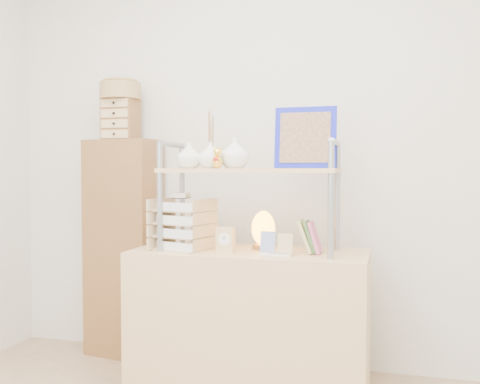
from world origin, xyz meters
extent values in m
cube|color=silver|center=(0.00, 1.70, 1.30)|extent=(3.40, 0.02, 2.60)
cube|color=tan|center=(0.00, 1.20, 0.38)|extent=(1.20, 0.50, 0.75)
cube|color=brown|center=(-0.92, 1.57, 0.68)|extent=(0.48, 0.30, 1.35)
cylinder|color=#8D939A|center=(-0.43, 1.05, 1.02)|extent=(0.03, 0.03, 0.55)
cylinder|color=#8D939A|center=(-0.43, 1.35, 1.02)|extent=(0.03, 0.03, 0.55)
cylinder|color=#8D939A|center=(-0.43, 1.20, 1.30)|extent=(0.03, 0.30, 0.03)
cylinder|color=#8D939A|center=(0.43, 1.05, 1.02)|extent=(0.03, 0.03, 0.55)
cylinder|color=#8D939A|center=(0.43, 1.35, 1.02)|extent=(0.03, 0.03, 0.55)
cylinder|color=#8D939A|center=(0.43, 1.20, 1.30)|extent=(0.03, 0.30, 0.03)
cube|color=tan|center=(0.00, 1.20, 1.16)|extent=(0.90, 0.34, 0.02)
imported|color=white|center=(-0.32, 1.18, 1.24)|extent=(0.13, 0.13, 0.14)
imported|color=white|center=(-0.21, 1.20, 1.24)|extent=(0.13, 0.13, 0.14)
imported|color=white|center=(-0.08, 1.22, 1.25)|extent=(0.15, 0.15, 0.16)
cylinder|color=#2954B3|center=(-0.24, 1.32, 1.22)|extent=(0.07, 0.07, 0.10)
cube|color=#131AB4|center=(0.27, 1.30, 1.33)|extent=(0.32, 0.05, 0.32)
cube|color=brown|center=(0.27, 1.29, 1.33)|extent=(0.26, 0.03, 0.26)
cube|color=#D65D8E|center=(0.34, 1.20, 0.83)|extent=(0.07, 0.12, 0.17)
cube|color=#548B45|center=(0.31, 1.22, 0.83)|extent=(0.07, 0.12, 0.17)
cube|color=#C5C076|center=(0.29, 1.20, 0.83)|extent=(0.08, 0.13, 0.16)
cube|color=tan|center=(-0.35, 1.15, 0.76)|extent=(0.29, 0.28, 0.01)
cube|color=white|center=(-0.35, 1.04, 0.78)|extent=(0.22, 0.07, 0.04)
cube|color=tan|center=(-0.35, 1.15, 0.82)|extent=(0.29, 0.28, 0.01)
cube|color=white|center=(-0.35, 1.04, 0.84)|extent=(0.22, 0.07, 0.04)
cube|color=tan|center=(-0.35, 1.15, 0.89)|extent=(0.29, 0.28, 0.01)
cube|color=white|center=(-0.35, 1.04, 0.91)|extent=(0.22, 0.07, 0.04)
cube|color=tan|center=(-0.35, 1.15, 0.96)|extent=(0.29, 0.28, 0.01)
cube|color=white|center=(-0.35, 1.04, 0.98)|extent=(0.22, 0.07, 0.04)
cube|color=beige|center=(-0.35, 1.13, 1.03)|extent=(0.07, 0.07, 0.03)
cylinder|color=brown|center=(0.06, 1.27, 0.76)|extent=(0.11, 0.11, 0.02)
ellipsoid|color=orange|center=(0.06, 1.27, 0.86)|extent=(0.13, 0.12, 0.18)
cube|color=tan|center=(-0.10, 1.09, 0.81)|extent=(0.10, 0.05, 0.13)
cylinder|color=white|center=(-0.10, 1.07, 0.82)|extent=(0.06, 0.01, 0.06)
cube|color=white|center=(0.16, 1.09, 0.75)|extent=(0.16, 0.05, 0.01)
cube|color=navy|center=(0.12, 1.09, 0.81)|extent=(0.08, 0.03, 0.11)
cube|color=tan|center=(0.21, 1.10, 0.81)|extent=(0.08, 0.02, 0.10)
cube|color=brown|center=(-0.92, 1.55, 1.48)|extent=(0.20, 0.15, 0.25)
cube|color=tan|center=(-0.92, 1.47, 1.38)|extent=(0.18, 0.01, 0.05)
cube|color=tan|center=(-0.92, 1.47, 1.44)|extent=(0.18, 0.01, 0.05)
cube|color=tan|center=(-0.92, 1.47, 1.51)|extent=(0.18, 0.01, 0.05)
cube|color=tan|center=(-0.92, 1.47, 1.57)|extent=(0.18, 0.01, 0.05)
cylinder|color=olive|center=(-0.92, 1.55, 1.65)|extent=(0.25, 0.25, 0.10)
camera|label=1|loc=(0.70, -1.44, 1.17)|focal=40.00mm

